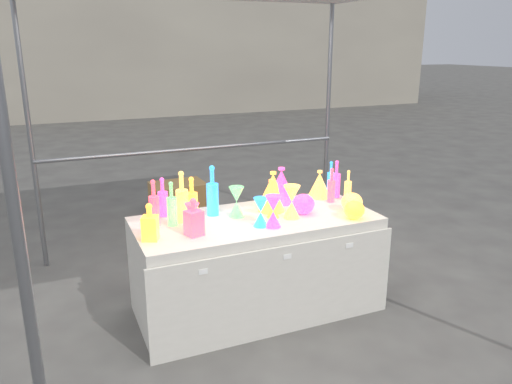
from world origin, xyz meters
name	(u,v)px	position (x,y,z in m)	size (l,w,h in m)	color
ground	(256,307)	(0.00, 0.00, 0.00)	(80.00, 80.00, 0.00)	#66645E
display_table	(256,264)	(0.00, -0.01, 0.37)	(1.84, 0.83, 0.75)	silver
background_building	(202,14)	(4.00, 14.00, 3.00)	(14.00, 6.00, 6.00)	#ACA48F
cardboard_box_closed	(179,201)	(-0.02, 2.27, 0.22)	(0.61, 0.44, 0.44)	#B0854F
cardboard_box_flat	(198,226)	(0.10, 1.88, 0.03)	(0.76, 0.54, 0.06)	#B0854F
bottle_0	(192,198)	(-0.45, 0.15, 0.91)	(0.08, 0.08, 0.33)	red
bottle_2	(154,203)	(-0.72, 0.14, 0.92)	(0.07, 0.07, 0.34)	#FC5F1A
bottle_3	(163,197)	(-0.62, 0.32, 0.90)	(0.08, 0.08, 0.30)	blue
bottle_4	(182,197)	(-0.52, 0.13, 0.94)	(0.09, 0.09, 0.38)	#127462
bottle_5	(172,204)	(-0.61, 0.08, 0.91)	(0.07, 0.07, 0.32)	#B2239C
bottle_7	(212,190)	(-0.27, 0.19, 0.94)	(0.09, 0.09, 0.39)	#167D2C
decanter_0	(150,222)	(-0.81, -0.13, 0.88)	(0.10, 0.10, 0.25)	red
decanter_1	(194,217)	(-0.52, -0.16, 0.88)	(0.11, 0.11, 0.26)	#FC5F1A
hourglass_0	(192,218)	(-0.52, -0.10, 0.85)	(0.10, 0.10, 0.20)	#FC5F1A
hourglass_1	(273,211)	(0.04, -0.22, 0.86)	(0.11, 0.11, 0.23)	blue
hourglass_2	(292,202)	(0.24, -0.10, 0.87)	(0.12, 0.12, 0.25)	#127462
hourglass_3	(237,202)	(-0.12, 0.09, 0.87)	(0.12, 0.12, 0.23)	#B2239C
hourglass_4	(273,205)	(0.12, -0.04, 0.85)	(0.10, 0.10, 0.19)	red
hourglass_5	(261,212)	(-0.04, -0.18, 0.86)	(0.11, 0.11, 0.21)	#167D2C
globe_0	(354,211)	(0.66, -0.30, 0.81)	(0.15, 0.15, 0.12)	red
globe_1	(352,203)	(0.74, -0.15, 0.82)	(0.17, 0.17, 0.13)	#127462
globe_3	(303,205)	(0.37, -0.06, 0.82)	(0.17, 0.17, 0.14)	blue
lampshade_0	(272,195)	(0.18, 0.11, 0.87)	(0.21, 0.21, 0.25)	#EEFB35
lampshade_1	(273,187)	(0.27, 0.28, 0.88)	(0.22, 0.22, 0.26)	#EEFB35
lampshade_2	(281,185)	(0.34, 0.28, 0.90)	(0.25, 0.25, 0.29)	blue
lampshade_3	(319,184)	(0.70, 0.28, 0.87)	(0.19, 0.19, 0.23)	#127462
bottle_8	(331,177)	(0.86, 0.36, 0.89)	(0.06, 0.06, 0.28)	#167D2C
bottle_9	(331,185)	(0.72, 0.12, 0.89)	(0.06, 0.06, 0.28)	#FC5F1A
bottle_10	(336,179)	(0.83, 0.22, 0.91)	(0.07, 0.07, 0.32)	blue
bottle_11	(348,186)	(0.86, 0.09, 0.88)	(0.06, 0.06, 0.26)	#127462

